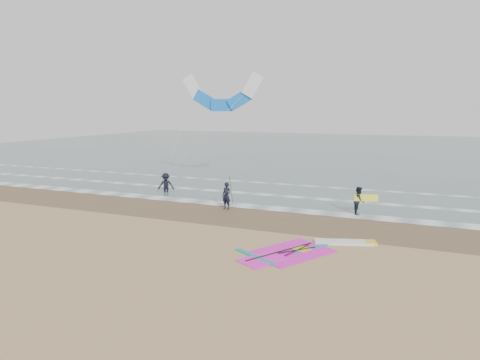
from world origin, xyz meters
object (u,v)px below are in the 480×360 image
at_px(person_wading, 166,181).
at_px(surf_kite, 222,96).
at_px(person_standing, 226,196).
at_px(person_walking, 359,201).
at_px(windsurf_rig, 307,250).

distance_m(person_wading, surf_kite, 8.10).
distance_m(person_standing, surf_kite, 10.73).
relative_size(person_standing, person_walking, 1.02).
bearing_deg(windsurf_rig, person_standing, 138.03).
bearing_deg(person_standing, surf_kite, 128.94).
xyz_separation_m(windsurf_rig, person_wading, (-12.31, 8.59, 0.85)).
bearing_deg(person_walking, surf_kite, 55.61).
height_order(windsurf_rig, surf_kite, surf_kite).
bearing_deg(windsurf_rig, person_walking, 80.37).
bearing_deg(person_wading, person_standing, -50.91).
distance_m(windsurf_rig, person_standing, 8.42).
distance_m(person_standing, person_wading, 6.77).
distance_m(windsurf_rig, person_walking, 7.42).
height_order(person_walking, surf_kite, surf_kite).
height_order(windsurf_rig, person_wading, person_wading).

